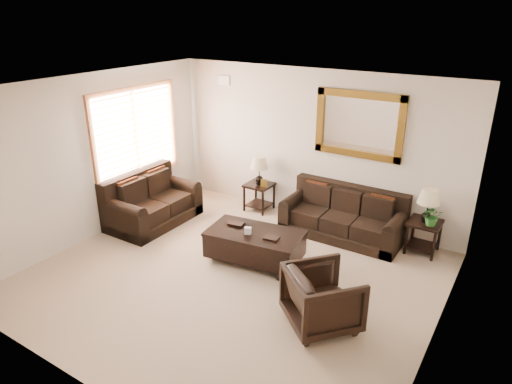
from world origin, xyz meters
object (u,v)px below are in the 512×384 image
Objects in this scene: sofa at (343,219)px; end_table_right at (427,212)px; loveseat at (151,205)px; end_table_left at (259,176)px; coffee_table at (255,243)px; armchair at (323,296)px.

end_table_right is at bearing 5.05° from sofa.
end_table_left is at bearing -42.37° from loveseat.
loveseat is at bearing 168.21° from coffee_table.
end_table_right is (4.43, 1.50, 0.37)m from loveseat.
coffee_table is at bearing -141.93° from end_table_right.
end_table_left reaches higher than loveseat.
armchair is (1.51, -0.85, 0.11)m from coffee_table.
end_table_left is at bearing 176.25° from sofa.
sofa is 1.74m from coffee_table.
loveseat is 4.69m from end_table_right.
end_table_left is at bearing 179.99° from end_table_right.
end_table_left is 3.06m from end_table_right.
end_table_left reaches higher than armchair.
end_table_left is 0.70× the size of coffee_table.
end_table_right is 2.59m from armchair.
loveseat is 1.52× the size of end_table_left.
coffee_table is at bearing -117.74° from sofa.
loveseat is at bearing 26.22° from armchair.
end_table_right is at bearing -71.32° from loveseat.
sofa is at bearing -174.95° from end_table_right.
loveseat reaches higher than sofa.
armchair is (-0.59, -2.50, -0.29)m from end_table_right.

